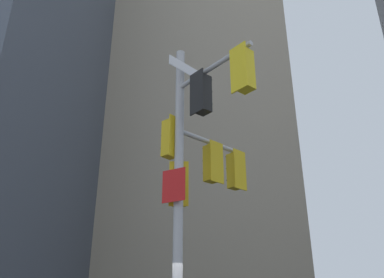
# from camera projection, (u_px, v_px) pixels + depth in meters

# --- Properties ---
(building_mid_block) EXTENTS (16.63, 16.63, 50.41)m
(building_mid_block) POSITION_uv_depth(u_px,v_px,m) (186.00, 58.00, 40.64)
(building_mid_block) COLOR tan
(building_mid_block) RESTS_ON ground
(signal_pole_assembly) EXTENTS (2.35, 3.70, 8.18)m
(signal_pole_assembly) POSITION_uv_depth(u_px,v_px,m) (198.00, 157.00, 10.08)
(signal_pole_assembly) COLOR #B2B2B5
(signal_pole_assembly) RESTS_ON ground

